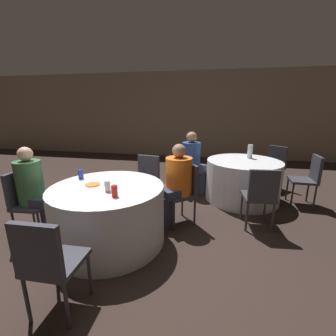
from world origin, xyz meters
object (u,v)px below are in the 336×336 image
at_px(chair_near_north, 147,177).
at_px(person_orange_shirt, 175,184).
at_px(chair_far_northeast, 274,163).
at_px(soda_can_red, 114,191).
at_px(chair_far_west, 186,166).
at_px(person_blue_shirt, 194,163).
at_px(chair_near_northeast, 184,187).
at_px(chair_near_south, 48,259).
at_px(soda_can_silver, 108,186).
at_px(bottle_far, 250,152).
at_px(table_near, 109,214).
at_px(person_green_jacket, 37,194).
at_px(pizza_plate_near, 93,185).
at_px(chair_near_west, 26,198).
at_px(soda_can_blue, 81,174).
at_px(table_far, 242,180).
at_px(chair_far_south, 260,193).
at_px(chair_far_east, 309,176).

bearing_deg(chair_near_north, person_orange_shirt, 147.94).
xyz_separation_m(chair_far_northeast, soda_can_red, (-2.26, -2.81, 0.26)).
distance_m(chair_far_west, soda_can_red, 2.25).
bearing_deg(person_blue_shirt, chair_near_northeast, 6.58).
distance_m(chair_near_south, soda_can_silver, 0.97).
bearing_deg(person_blue_shirt, bottle_far, 103.93).
bearing_deg(bottle_far, chair_far_west, -176.41).
bearing_deg(table_near, chair_near_north, 81.35).
bearing_deg(person_green_jacket, pizza_plate_near, 90.67).
relative_size(chair_far_west, soda_can_silver, 7.21).
xyz_separation_m(soda_can_silver, soda_can_red, (0.14, -0.13, 0.00)).
bearing_deg(pizza_plate_near, chair_near_west, -174.69).
bearing_deg(pizza_plate_near, person_green_jacket, -174.57).
bearing_deg(soda_can_blue, table_far, 34.21).
height_order(chair_far_south, soda_can_silver, chair_far_south).
distance_m(chair_far_northeast, soda_can_silver, 3.61).
bearing_deg(chair_far_northeast, chair_far_west, 61.70).
height_order(chair_far_east, soda_can_blue, chair_far_east).
relative_size(table_far, soda_can_silver, 10.67).
bearing_deg(chair_near_northeast, pizza_plate_near, 84.88).
bearing_deg(person_orange_shirt, chair_near_south, 118.37).
relative_size(person_blue_shirt, soda_can_red, 9.93).
height_order(chair_far_south, pizza_plate_near, chair_far_south).
xyz_separation_m(person_green_jacket, bottle_far, (2.82, 2.05, 0.27)).
height_order(chair_near_north, person_blue_shirt, person_blue_shirt).
height_order(chair_near_north, person_orange_shirt, person_orange_shirt).
xyz_separation_m(chair_near_north, bottle_far, (1.73, 0.89, 0.33)).
xyz_separation_m(chair_far_south, person_green_jacket, (-2.80, -0.76, 0.06)).
relative_size(chair_far_east, person_orange_shirt, 0.75).
bearing_deg(chair_far_east, chair_near_north, 105.52).
relative_size(chair_near_south, chair_far_east, 1.00).
bearing_deg(table_far, chair_near_south, -121.62).
relative_size(person_green_jacket, soda_can_blue, 9.76).
distance_m(chair_near_north, person_green_jacket, 1.59).
xyz_separation_m(table_near, chair_far_east, (2.84, 1.69, 0.17)).
bearing_deg(table_near, person_orange_shirt, 39.40).
bearing_deg(bottle_far, table_near, -133.89).
relative_size(chair_near_north, chair_far_south, 1.00).
relative_size(chair_far_west, person_blue_shirt, 0.73).
xyz_separation_m(chair_near_north, soda_can_silver, (-0.08, -1.23, 0.26)).
relative_size(person_green_jacket, pizza_plate_near, 4.59).
relative_size(table_far, person_blue_shirt, 1.07).
height_order(chair_near_south, chair_far_south, same).
bearing_deg(person_green_jacket, person_orange_shirt, 107.44).
xyz_separation_m(chair_far_west, person_blue_shirt, (0.15, -0.02, 0.08)).
distance_m(chair_near_north, chair_far_south, 1.76).
xyz_separation_m(chair_far_west, soda_can_silver, (-0.64, -2.05, 0.26)).
bearing_deg(table_far, chair_near_northeast, -131.75).
xyz_separation_m(table_near, chair_near_west, (-1.09, -0.09, 0.17)).
relative_size(chair_far_west, bottle_far, 3.50).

